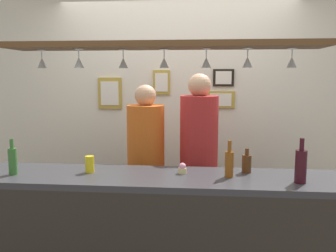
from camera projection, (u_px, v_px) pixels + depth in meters
back_wall at (176, 114)px, 3.94m from camera, size 4.40×0.06×2.60m
bar_counter at (160, 228)px, 2.45m from camera, size 2.70×0.55×1.01m
overhead_glass_rack at (163, 45)px, 2.48m from camera, size 2.20×0.36×0.04m
hanging_wineglass_far_left at (42, 62)px, 2.61m from camera, size 0.07×0.07×0.13m
hanging_wineglass_left at (79, 62)px, 2.51m from camera, size 0.07×0.07×0.13m
hanging_wineglass_center_left at (123, 62)px, 2.59m from camera, size 0.07×0.07×0.13m
hanging_wineglass_center at (164, 62)px, 2.54m from camera, size 0.07×0.07×0.13m
hanging_wineglass_center_right at (206, 62)px, 2.49m from camera, size 0.07×0.07×0.13m
hanging_wineglass_right at (247, 61)px, 2.43m from camera, size 0.07×0.07×0.13m
hanging_wineglass_far_right at (292, 61)px, 2.44m from camera, size 0.07×0.07×0.13m
person_left_orange_shirt at (146, 156)px, 3.28m from camera, size 0.34×0.34×1.63m
person_right_red_shirt at (199, 150)px, 3.23m from camera, size 0.34×0.34×1.73m
bottle_beer_brown_stubby at (247, 163)px, 2.63m from camera, size 0.07×0.07×0.18m
bottle_beer_green_import at (13, 160)px, 2.57m from camera, size 0.06×0.06×0.26m
bottle_wine_dark_red at (301, 165)px, 2.37m from camera, size 0.08×0.08×0.30m
bottle_beer_amber_tall at (229, 163)px, 2.50m from camera, size 0.06×0.06×0.26m
drink_can at (90, 164)px, 2.63m from camera, size 0.07×0.07×0.12m
cupcake at (182, 169)px, 2.61m from camera, size 0.06×0.06×0.08m
picture_frame_upper_small at (223, 78)px, 3.80m from camera, size 0.22×0.02×0.18m
picture_frame_crest at (161, 82)px, 3.87m from camera, size 0.18×0.02×0.26m
picture_frame_lower_pair at (221, 100)px, 3.84m from camera, size 0.30×0.02×0.18m
picture_frame_caricature at (110, 93)px, 3.94m from camera, size 0.26×0.02×0.34m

